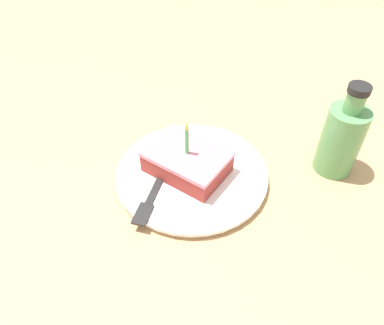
{
  "coord_description": "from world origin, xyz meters",
  "views": [
    {
      "loc": [
        0.39,
        0.28,
        0.51
      ],
      "look_at": [
        -0.01,
        0.01,
        0.04
      ],
      "focal_mm": 35.0,
      "sensor_mm": 36.0,
      "label": 1
    }
  ],
  "objects_px": {
    "plate": "(192,174)",
    "bottle": "(342,138)",
    "cake_slice": "(188,162)",
    "fork": "(153,194)"
  },
  "relations": [
    {
      "from": "cake_slice",
      "to": "fork",
      "type": "xyz_separation_m",
      "value": [
        0.08,
        -0.01,
        -0.02
      ]
    },
    {
      "from": "plate",
      "to": "cake_slice",
      "type": "distance_m",
      "value": 0.03
    },
    {
      "from": "plate",
      "to": "cake_slice",
      "type": "bearing_deg",
      "value": -67.92
    },
    {
      "from": "fork",
      "to": "plate",
      "type": "bearing_deg",
      "value": 165.73
    },
    {
      "from": "plate",
      "to": "cake_slice",
      "type": "height_order",
      "value": "cake_slice"
    },
    {
      "from": "cake_slice",
      "to": "bottle",
      "type": "relative_size",
      "value": 0.77
    },
    {
      "from": "bottle",
      "to": "cake_slice",
      "type": "bearing_deg",
      "value": -49.77
    },
    {
      "from": "plate",
      "to": "bottle",
      "type": "height_order",
      "value": "bottle"
    },
    {
      "from": "fork",
      "to": "bottle",
      "type": "relative_size",
      "value": 0.86
    },
    {
      "from": "cake_slice",
      "to": "bottle",
      "type": "height_order",
      "value": "bottle"
    }
  ]
}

